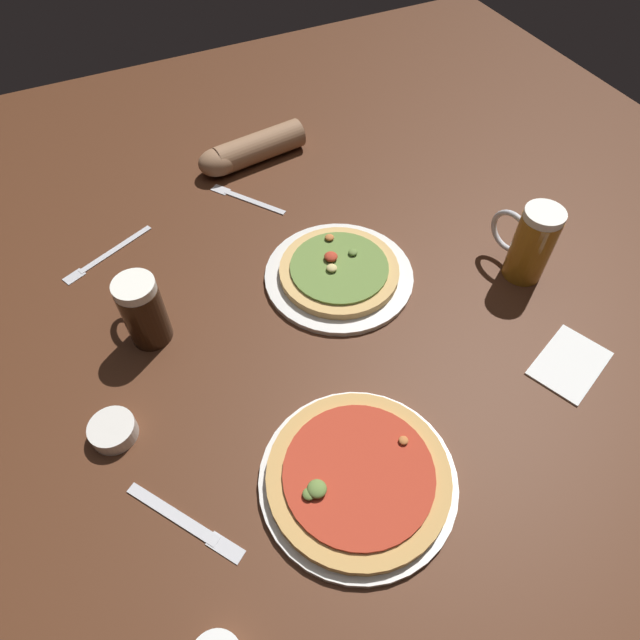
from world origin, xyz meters
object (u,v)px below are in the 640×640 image
Objects in this scene: pizza_plate_far at (339,273)px; ramekin_sauce at (113,430)px; fork_left at (246,199)px; fork_spare at (107,255)px; pizza_plate_near at (358,477)px; diner_arm at (247,151)px; beer_mug_dark at (531,243)px; knife_right at (185,521)px; beer_mug_amber at (142,310)px; napkin_folded at (570,363)px.

pizza_plate_far is 3.98× the size of ramekin_sauce.
fork_left is 0.35m from fork_spare.
pizza_plate_far is (0.18, 0.42, -0.00)m from pizza_plate_near.
pizza_plate_far is at bearing 17.49° from ramekin_sauce.
pizza_plate_near is 1.11× the size of diner_arm.
knife_right is (-0.81, -0.21, -0.08)m from beer_mug_dark.
pizza_plate_near is 0.75m from fork_spare.
beer_mug_amber is 0.99× the size of napkin_folded.
diner_arm is (-0.03, 0.46, 0.02)m from pizza_plate_far.
knife_right is 0.90× the size of fork_spare.
beer_mug_amber is at bearing 149.32° from napkin_folded.
pizza_plate_near is at bearing -69.78° from fork_spare.
fork_spare is at bearing 88.52° from knife_right.
pizza_plate_far is 0.40m from beer_mug_dark.
beer_mug_amber is at bearing 166.87° from beer_mug_dark.
beer_mug_amber is 0.71× the size of fork_spare.
pizza_plate_far is 0.58m from knife_right.
fork_left is at bearing 43.97° from beer_mug_amber.
fork_left is 0.93× the size of knife_right.
pizza_plate_near is 0.89m from diner_arm.
beer_mug_dark is 0.88m from ramekin_sauce.
pizza_plate_near reaches higher than pizza_plate_far.
fork_spare is (-0.26, 0.70, -0.01)m from pizza_plate_near.
napkin_folded is at bearing 3.55° from pizza_plate_near.
knife_right is 0.64m from fork_spare.
fork_spare is (-0.44, 0.28, -0.01)m from pizza_plate_far.
beer_mug_dark is at bearing 26.18° from pizza_plate_near.
beer_mug_amber is 0.81m from napkin_folded.
beer_mug_amber is at bearing -82.77° from fork_spare.
fork_left is at bearing 62.10° from knife_right.
pizza_plate_near is at bearing -153.82° from beer_mug_dark.
napkin_folded is 0.80× the size of knife_right.
beer_mug_amber is at bearing 82.70° from knife_right.
diner_arm is at bearing 49.53° from beer_mug_amber.
beer_mug_dark is 0.26m from napkin_folded.
ramekin_sauce is 0.37× the size of fork_spare.
fork_left is 0.15m from diner_arm.
pizza_plate_far is at bearing -32.97° from fork_spare.
beer_mug_amber is at bearing 58.77° from ramekin_sauce.
pizza_plate_near is 1.90× the size of beer_mug_dark.
pizza_plate_far is 0.54m from ramekin_sauce.
beer_mug_dark is 0.91m from fork_spare.
beer_mug_dark reaches higher than pizza_plate_near.
beer_mug_dark is 2.14× the size of ramekin_sauce.
fork_spare is at bearing 137.39° from napkin_folded.
fork_spare is 0.74× the size of diner_arm.
diner_arm is (-0.32, 0.85, 0.03)m from napkin_folded.
diner_arm reaches higher than pizza_plate_near.
beer_mug_dark is 0.66m from fork_left.
napkin_folded is 0.99m from fork_spare.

